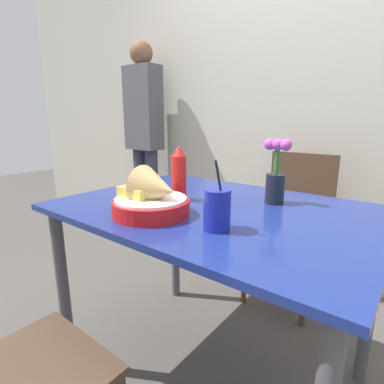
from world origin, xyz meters
name	(u,v)px	position (x,y,z in m)	size (l,w,h in m)	color
ground_plane	(211,372)	(0.00, 0.00, 0.00)	(12.00, 12.00, 0.00)	#4C4742
wall_window	(317,88)	(0.00, 1.18, 1.30)	(7.00, 0.06, 2.60)	#B7B2A3
dining_table	(214,231)	(0.00, 0.00, 0.68)	(1.18, 0.85, 0.78)	navy
chair_far_window	(295,215)	(0.03, 0.85, 0.53)	(0.40, 0.40, 0.91)	#473323
food_basket	(153,199)	(-0.10, -0.23, 0.84)	(0.27, 0.27, 0.17)	red
ketchup_bottle	(179,174)	(-0.17, -0.02, 0.89)	(0.06, 0.06, 0.23)	red
drink_cup	(217,211)	(0.15, -0.21, 0.84)	(0.08, 0.08, 0.22)	#192399
flower_vase	(276,175)	(0.17, 0.18, 0.89)	(0.11, 0.07, 0.26)	black
person_standing	(144,130)	(-1.38, 0.93, 1.01)	(0.32, 0.19, 1.74)	#2D3347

